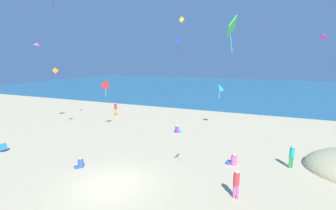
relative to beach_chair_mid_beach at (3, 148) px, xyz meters
name	(u,v)px	position (x,y,z in m)	size (l,w,h in m)	color
ground_plane	(176,134)	(10.41, 9.03, -0.27)	(120.00, 120.00, 0.00)	#C6B58C
ocean_water	(234,88)	(10.41, 50.22, -0.25)	(120.00, 60.00, 0.05)	#236084
beach_chair_mid_beach	(3,148)	(0.00, 0.00, 0.00)	(0.71, 0.62, 0.61)	#2370B2
person_0	(236,182)	(16.81, 0.33, 0.59)	(0.36, 0.36, 1.50)	#D8599E
person_1	(116,108)	(1.07, 12.89, 0.69)	(0.47, 0.47, 1.68)	orange
person_2	(233,160)	(16.17, 4.24, 0.03)	(0.65, 0.39, 0.82)	#D8599E
person_3	(292,155)	(19.60, 5.16, 0.58)	(0.40, 0.40, 1.48)	green
person_4	(177,130)	(10.40, 9.39, 0.01)	(0.69, 0.55, 0.77)	purple
person_5	(80,164)	(7.30, 0.08, -0.01)	(0.57, 0.64, 0.71)	blue
kite_green	(232,27)	(16.57, -1.87, 7.55)	(0.34, 0.80, 1.27)	green
kite_purple	(38,44)	(-1.82, 5.33, 7.89)	(0.59, 0.70, 1.42)	purple
kite_magenta	(323,38)	(21.97, 13.45, 8.24)	(0.48, 0.31, 1.57)	#DB3DA8
kite_orange	(55,71)	(0.20, 5.24, 5.44)	(0.50, 0.30, 1.39)	orange
kite_teal	(220,87)	(13.64, 12.28, 3.85)	(0.98, 0.98, 1.55)	#1EADAD
kite_red	(105,85)	(4.19, 7.08, 4.16)	(0.69, 0.66, 1.49)	red
kite_yellow	(182,20)	(5.42, 24.39, 12.41)	(0.95, 0.23, 1.25)	yellow
kite_blue	(177,42)	(4.49, 25.10, 9.22)	(0.85, 0.62, 1.66)	blue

